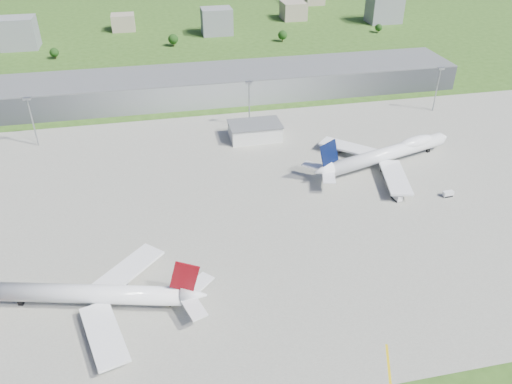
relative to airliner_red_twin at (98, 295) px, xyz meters
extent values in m
plane|color=#2F4F18|center=(62.94, 158.92, -5.21)|extent=(1400.00, 1400.00, 0.00)
cube|color=gray|center=(72.94, 48.92, -5.17)|extent=(360.00, 190.00, 0.08)
cube|color=gray|center=(62.94, 173.92, 2.29)|extent=(300.00, 42.00, 15.00)
cube|color=silver|center=(72.94, 108.92, -1.21)|extent=(26.00, 16.00, 8.00)
cylinder|color=gray|center=(-37.06, 123.92, 7.29)|extent=(0.70, 0.70, 25.00)
cube|color=gray|center=(-37.06, 123.92, 20.09)|extent=(3.50, 2.00, 1.20)
cylinder|color=gray|center=(72.94, 123.92, 7.29)|extent=(0.70, 0.70, 25.00)
cube|color=gray|center=(72.94, 123.92, 20.09)|extent=(3.50, 2.00, 1.20)
cylinder|color=gray|center=(182.94, 123.92, 7.29)|extent=(0.70, 0.70, 25.00)
cube|color=gray|center=(182.94, 123.92, 20.09)|extent=(3.50, 2.00, 1.20)
cylinder|color=white|center=(-2.64, 0.66, 0.30)|extent=(57.79, 19.94, 6.01)
cone|color=white|center=(29.42, -7.37, 1.10)|extent=(9.23, 7.77, 6.01)
cube|color=maroon|center=(-4.58, 1.15, -1.57)|extent=(46.79, 13.96, 1.30)
cube|color=white|center=(2.15, -15.26, -1.51)|extent=(15.81, 27.51, 0.90)
cube|color=white|center=(9.09, 12.44, -1.51)|extent=(24.58, 24.97, 0.90)
cube|color=maroon|center=(26.99, -6.76, 8.31)|extent=(9.80, 2.91, 12.10)
cylinder|color=#38383D|center=(0.70, -11.01, -3.41)|extent=(6.12, 4.45, 3.20)
cylinder|color=#38383D|center=(5.81, 9.38, -3.41)|extent=(6.12, 4.45, 3.20)
cube|color=black|center=(2.10, -5.17, -3.96)|extent=(1.85, 1.55, 2.50)
cube|color=black|center=(4.29, 3.57, -3.96)|extent=(1.85, 1.55, 2.50)
cube|color=black|center=(-24.97, 6.25, -3.96)|extent=(1.85, 1.55, 2.50)
cylinder|color=white|center=(128.68, 68.53, 0.66)|extent=(65.33, 25.05, 6.62)
cone|color=white|center=(162.97, 78.64, 0.66)|extent=(6.99, 7.85, 6.62)
cone|color=white|center=(92.86, 57.98, 1.51)|extent=(10.06, 8.76, 6.62)
cube|color=#1C4B9F|center=(130.73, 69.14, -1.39)|extent=(52.80, 17.94, 1.39)
ellipsoid|color=white|center=(145.18, 73.40, 2.64)|extent=(22.18, 12.33, 5.95)
cube|color=white|center=(114.92, 81.37, -1.26)|extent=(28.19, 27.48, 0.96)
cube|color=white|center=(124.07, 50.29, -1.26)|extent=(16.33, 31.19, 0.96)
cube|color=#071036|center=(95.42, 58.73, 9.30)|extent=(10.35, 3.52, 12.89)
cylinder|color=#38383D|center=(120.65, 76.18, -3.29)|extent=(6.59, 4.93, 3.41)
cylinder|color=#38383D|center=(111.72, 84.67, -3.29)|extent=(6.59, 4.93, 3.41)
cylinder|color=#38383D|center=(126.08, 57.76, -3.29)|extent=(6.59, 4.93, 3.41)
cylinder|color=#38383D|center=(123.18, 45.78, -3.29)|extent=(6.59, 4.93, 3.41)
cube|color=black|center=(121.18, 71.33, -3.88)|extent=(2.00, 1.71, 2.67)
cube|color=black|center=(123.90, 62.12, -3.88)|extent=(2.00, 1.71, 2.67)
cube|color=black|center=(154.27, 76.07, -3.88)|extent=(2.00, 1.71, 2.67)
cube|color=#E6A00D|center=(22.42, -3.06, -4.07)|extent=(4.07, 3.26, 1.42)
cube|color=black|center=(22.42, -3.06, -4.78)|extent=(3.62, 3.15, 0.70)
cube|color=silver|center=(119.68, 38.89, -3.59)|extent=(3.14, 5.71, 2.39)
cube|color=black|center=(119.68, 38.89, -4.78)|extent=(3.14, 4.92, 0.70)
cube|color=white|center=(142.41, 36.70, -3.76)|extent=(4.70, 2.39, 2.04)
cube|color=black|center=(142.41, 36.70, -4.78)|extent=(4.02, 2.46, 0.70)
cube|color=slate|center=(-77.06, 308.92, 6.79)|extent=(28.00, 22.00, 24.00)
cube|color=gray|center=(2.94, 348.92, 1.79)|extent=(20.00, 18.00, 14.00)
cube|color=slate|center=(82.94, 318.92, 5.79)|extent=(26.00, 20.00, 22.00)
cube|color=gray|center=(162.94, 358.92, 2.79)|extent=(22.00, 24.00, 16.00)
cube|color=slate|center=(242.94, 328.92, 8.79)|extent=(30.00, 22.00, 28.00)
cylinder|color=#382314|center=(-47.06, 273.92, -3.71)|extent=(0.70, 0.70, 3.00)
sphere|color=black|center=(-47.06, 273.92, -0.34)|extent=(6.75, 6.75, 6.75)
cylinder|color=#382314|center=(42.94, 288.92, -3.41)|extent=(0.70, 0.70, 3.60)
sphere|color=black|center=(42.94, 288.92, 0.64)|extent=(8.10, 8.10, 8.10)
cylinder|color=#382314|center=(132.94, 283.92, -3.51)|extent=(0.70, 0.70, 3.40)
sphere|color=black|center=(132.94, 283.92, 0.31)|extent=(7.65, 7.65, 7.65)
cylinder|color=#382314|center=(222.94, 293.92, -3.81)|extent=(0.70, 0.70, 2.80)
sphere|color=black|center=(222.94, 293.92, -0.66)|extent=(6.30, 6.30, 6.30)
camera|label=1|loc=(24.70, -122.66, 110.48)|focal=35.00mm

